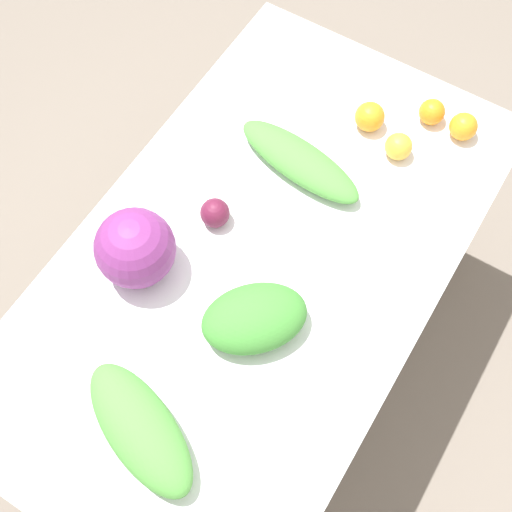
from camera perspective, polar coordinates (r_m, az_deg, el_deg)
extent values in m
plane|color=#70665B|center=(2.40, 0.00, -8.30)|extent=(8.00, 8.00, 0.00)
cube|color=silver|center=(1.72, 0.00, -0.53)|extent=(1.48, 0.84, 0.03)
cylinder|color=tan|center=(2.45, 1.21, 11.73)|extent=(0.06, 0.06, 0.71)
cylinder|color=tan|center=(2.06, -19.43, -14.93)|extent=(0.06, 0.06, 0.71)
cylinder|color=tan|center=(2.33, 16.54, 3.99)|extent=(0.06, 0.06, 0.71)
sphere|color=#7A2D75|center=(1.64, -9.65, 0.62)|extent=(0.19, 0.19, 0.19)
ellipsoid|color=#4C933D|center=(1.82, 3.51, 7.59)|extent=(0.17, 0.38, 0.07)
ellipsoid|color=#4C933D|center=(1.54, -9.24, -13.48)|extent=(0.25, 0.36, 0.09)
ellipsoid|color=#3D8433|center=(1.60, -0.13, -5.00)|extent=(0.29, 0.29, 0.10)
sphere|color=#5B1933|center=(1.73, -3.30, 3.46)|extent=(0.07, 0.07, 0.07)
sphere|color=orange|center=(1.96, 13.89, 11.13)|extent=(0.07, 0.07, 0.07)
sphere|color=orange|center=(1.91, 9.09, 10.95)|extent=(0.08, 0.08, 0.08)
sphere|color=#F9A833|center=(1.87, 11.33, 8.59)|extent=(0.07, 0.07, 0.07)
sphere|color=orange|center=(1.95, 16.26, 9.91)|extent=(0.07, 0.07, 0.07)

